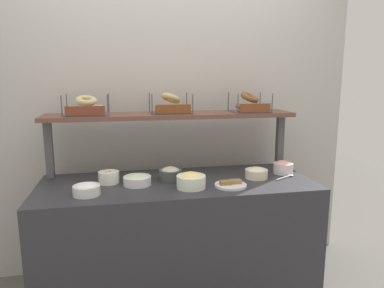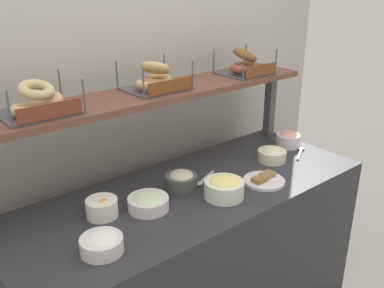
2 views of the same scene
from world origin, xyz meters
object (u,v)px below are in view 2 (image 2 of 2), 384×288
(bagel_basket_plain, at_px, (38,103))
(bowl_fruit_salad, at_px, (102,208))
(bowl_egg_salad, at_px, (224,187))
(serving_spoon_near_plate, at_px, (203,180))
(bowl_cream_cheese, at_px, (102,243))
(bagel_basket_sesame, at_px, (155,80))
(bowl_potato_salad, at_px, (272,154))
(bowl_lox_spread, at_px, (288,139))
(bagel_basket_cinnamon_raisin, at_px, (245,65))
(serving_spoon_by_edge, at_px, (301,151))
(serving_plate_white, at_px, (264,180))
(bowl_tuna_salad, at_px, (181,181))
(bowl_scallion_spread, at_px, (148,202))

(bagel_basket_plain, bearing_deg, bowl_fruit_salad, -55.88)
(bowl_egg_salad, distance_m, serving_spoon_near_plate, 0.18)
(bowl_cream_cheese, bearing_deg, bagel_basket_sesame, 38.12)
(bowl_egg_salad, xyz_separation_m, bowl_potato_salad, (0.48, 0.13, -0.01))
(bowl_lox_spread, distance_m, bowl_potato_salad, 0.25)
(bagel_basket_cinnamon_raisin, bearing_deg, bowl_lox_spread, -43.41)
(bowl_fruit_salad, xyz_separation_m, bowl_lox_spread, (1.23, 0.00, 0.01))
(bagel_basket_sesame, xyz_separation_m, bagel_basket_cinnamon_raisin, (0.59, -0.03, 0.00))
(bowl_egg_salad, bearing_deg, serving_spoon_by_edge, 7.95)
(serving_spoon_near_plate, bearing_deg, serving_plate_white, -40.71)
(bowl_fruit_salad, bearing_deg, bowl_tuna_salad, -3.64)
(bowl_cream_cheese, xyz_separation_m, serving_plate_white, (0.88, -0.00, -0.03))
(bagel_basket_sesame, bearing_deg, bowl_egg_salad, -80.76)
(bowl_fruit_salad, distance_m, bowl_lox_spread, 1.23)
(bowl_egg_salad, relative_size, bagel_basket_cinnamon_raisin, 0.69)
(bowl_scallion_spread, xyz_separation_m, bagel_basket_plain, (-0.32, 0.28, 0.44))
(bowl_scallion_spread, height_order, bowl_tuna_salad, bowl_tuna_salad)
(bowl_fruit_salad, xyz_separation_m, bowl_tuna_salad, (0.40, -0.03, 0.01))
(bowl_scallion_spread, xyz_separation_m, bowl_potato_salad, (0.81, -0.00, 0.00))
(bowl_fruit_salad, bearing_deg, serving_plate_white, -16.42)
(bowl_tuna_salad, distance_m, serving_plate_white, 0.41)
(bowl_fruit_salad, height_order, bowl_egg_salad, bowl_egg_salad)
(bowl_fruit_salad, height_order, bowl_cream_cheese, bowl_fruit_salad)
(bowl_scallion_spread, distance_m, bowl_egg_salad, 0.35)
(bowl_scallion_spread, relative_size, bowl_potato_salad, 1.15)
(bagel_basket_plain, distance_m, bagel_basket_sesame, 0.58)
(bowl_cream_cheese, relative_size, bagel_basket_plain, 0.53)
(bowl_scallion_spread, relative_size, bagel_basket_plain, 0.59)
(bowl_fruit_salad, bearing_deg, bowl_potato_salad, -4.48)
(bowl_tuna_salad, height_order, bagel_basket_cinnamon_raisin, bagel_basket_cinnamon_raisin)
(bowl_potato_salad, relative_size, serving_spoon_by_edge, 0.94)
(bowl_egg_salad, height_order, bagel_basket_cinnamon_raisin, bagel_basket_cinnamon_raisin)
(bowl_egg_salad, relative_size, bowl_potato_salad, 1.18)
(bowl_egg_salad, bearing_deg, bowl_lox_spread, 16.02)
(bowl_lox_spread, relative_size, bowl_egg_salad, 0.77)
(serving_spoon_by_edge, bearing_deg, bowl_potato_salad, 171.87)
(bowl_scallion_spread, xyz_separation_m, serving_spoon_by_edge, (1.03, -0.03, -0.03))
(bowl_fruit_salad, distance_m, bagel_basket_sesame, 0.66)
(bowl_lox_spread, relative_size, serving_spoon_by_edge, 0.86)
(bowl_fruit_salad, xyz_separation_m, bowl_egg_salad, (0.51, -0.21, 0.01))
(bowl_lox_spread, relative_size, bagel_basket_sesame, 0.49)
(bagel_basket_plain, height_order, bagel_basket_cinnamon_raisin, bagel_basket_cinnamon_raisin)
(bagel_basket_cinnamon_raisin, bearing_deg, bowl_egg_salad, -142.62)
(serving_plate_white, bearing_deg, bagel_basket_plain, 154.65)
(bowl_fruit_salad, relative_size, serving_plate_white, 0.66)
(bowl_lox_spread, distance_m, bowl_egg_salad, 0.75)
(bowl_potato_salad, bearing_deg, bagel_basket_plain, 166.13)
(bowl_lox_spread, bearing_deg, serving_spoon_near_plate, -177.58)
(bowl_tuna_salad, bearing_deg, bowl_lox_spread, 1.78)
(serving_plate_white, relative_size, bagel_basket_cinnamon_raisin, 0.76)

